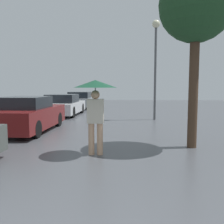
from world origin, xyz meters
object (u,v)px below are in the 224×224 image
object	(u,v)px
pedestrian	(95,95)
street_lamp	(156,50)
parked_car_farthest	(80,100)
parked_car_second	(27,115)
tree	(196,7)
parked_car_third	(63,105)

from	to	relation	value
pedestrian	street_lamp	xyz separation A→B (m)	(2.01, 6.51, 1.95)
parked_car_farthest	street_lamp	distance (m)	8.62
parked_car_second	tree	bearing A→B (deg)	-20.95
parked_car_second	parked_car_third	bearing A→B (deg)	90.97
parked_car_third	parked_car_farthest	size ratio (longest dim) A/B	1.04
parked_car_second	street_lamp	world-z (taller)	street_lamp
parked_car_third	tree	distance (m)	9.58
parked_car_second	parked_car_third	xyz separation A→B (m)	(-0.09, 5.23, -0.04)
parked_car_second	parked_car_farthest	size ratio (longest dim) A/B	1.01
parked_car_third	tree	xyz separation A→B (m)	(5.44, -7.28, 3.05)
parked_car_farthest	street_lamp	bearing A→B (deg)	-52.36
pedestrian	parked_car_second	xyz separation A→B (m)	(-2.91, 2.95, -0.81)
parked_car_third	street_lamp	world-z (taller)	street_lamp
parked_car_third	tree	world-z (taller)	tree
parked_car_second	street_lamp	size ratio (longest dim) A/B	0.81
pedestrian	parked_car_second	bearing A→B (deg)	134.57
pedestrian	parked_car_third	distance (m)	8.75
parked_car_farthest	tree	bearing A→B (deg)	-65.81
pedestrian	tree	xyz separation A→B (m)	(2.45, 0.90, 2.20)
parked_car_third	parked_car_farthest	bearing A→B (deg)	89.78
parked_car_third	street_lamp	distance (m)	5.97
tree	street_lamp	distance (m)	5.63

